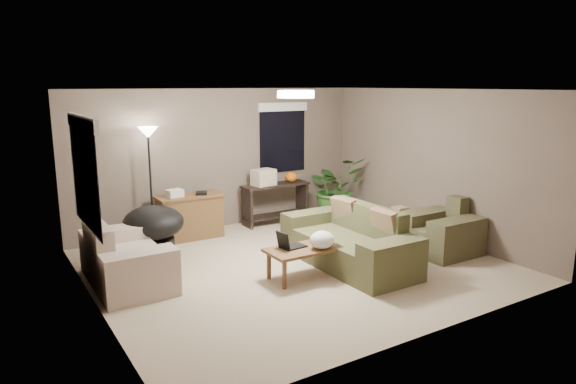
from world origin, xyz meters
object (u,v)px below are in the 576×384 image
main_sofa (350,245)px  cat_scratching_post (399,223)px  floor_lamp (149,146)px  console_table (275,200)px  coffee_table (303,252)px  papasan_chair (154,228)px  houseplant (335,194)px  loveseat (124,262)px  desk (190,216)px  armchair (441,234)px

main_sofa → cat_scratching_post: size_ratio=4.40×
main_sofa → floor_lamp: 3.56m
console_table → coffee_table: bearing=-113.0°
console_table → floor_lamp: size_ratio=0.68×
papasan_chair → cat_scratching_post: bearing=-15.2°
coffee_table → papasan_chair: 2.37m
main_sofa → houseplant: houseplant is taller
loveseat → console_table: bearing=25.7°
floor_lamp → coffee_table: bearing=-65.2°
papasan_chair → floor_lamp: bearing=73.8°
main_sofa → coffee_table: (-0.87, -0.09, 0.06)m
loveseat → houseplant: (4.40, 1.26, 0.17)m
main_sofa → desk: main_sofa is taller
loveseat → console_table: size_ratio=1.23×
armchair → houseplant: houseplant is taller
armchair → coffee_table: (-2.41, 0.23, 0.06)m
loveseat → desk: bearing=44.6°
cat_scratching_post → armchair: bearing=-96.4°
cat_scratching_post → houseplant: bearing=98.4°
loveseat → console_table: 3.56m
console_table → armchair: bearing=-65.5°
coffee_table → floor_lamp: size_ratio=0.52×
main_sofa → loveseat: size_ratio=1.38×
desk → console_table: bearing=2.7°
loveseat → console_table: (3.21, 1.54, 0.14)m
armchair → floor_lamp: size_ratio=0.52×
main_sofa → armchair: 1.57m
loveseat → cat_scratching_post: loveseat is taller
papasan_chair → desk: bearing=38.7°
loveseat → floor_lamp: (0.88, 1.57, 1.30)m
console_table → papasan_chair: size_ratio=1.27×
main_sofa → desk: 2.87m
loveseat → houseplant: houseplant is taller
loveseat → coffee_table: 2.36m
main_sofa → loveseat: bearing=161.7°
coffee_table → console_table: (1.11, 2.62, 0.08)m
floor_lamp → houseplant: bearing=-5.1°
console_table → papasan_chair: 2.67m
coffee_table → houseplant: 3.28m
papasan_chair → houseplant: size_ratio=0.85×
armchair → papasan_chair: 4.40m
desk → houseplant: houseplant is taller
coffee_table → papasan_chair: size_ratio=0.97×
main_sofa → loveseat: (-2.97, 0.99, 0.00)m
coffee_table → papasan_chair: (-1.45, 1.87, 0.11)m
coffee_table → houseplant: houseplant is taller
loveseat → main_sofa: bearing=-18.3°
papasan_chair → cat_scratching_post: size_ratio=2.05×
console_table → papasan_chair: papasan_chair is taller
coffee_table → console_table: size_ratio=0.77×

